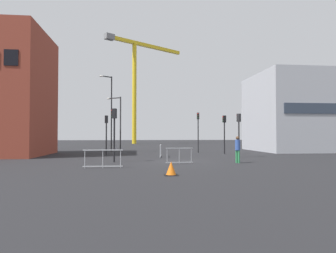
# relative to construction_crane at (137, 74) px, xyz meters

# --- Properties ---
(ground) EXTENTS (160.00, 160.00, 0.00)m
(ground) POSITION_rel_construction_crane_xyz_m (3.01, -41.43, -14.82)
(ground) COLOR black
(brick_building) EXTENTS (7.27, 8.65, 11.53)m
(brick_building) POSITION_rel_construction_crane_xyz_m (-12.17, -33.66, -9.06)
(brick_building) COLOR brown
(brick_building) RESTS_ON ground
(office_block) EXTENTS (10.52, 9.88, 9.11)m
(office_block) POSITION_rel_construction_crane_xyz_m (19.32, -29.07, -10.27)
(office_block) COLOR #A8AAB2
(office_block) RESTS_ON ground
(construction_crane) EXTENTS (16.62, 11.42, 21.85)m
(construction_crane) POSITION_rel_construction_crane_xyz_m (0.00, 0.00, 0.00)
(construction_crane) COLOR yellow
(construction_crane) RESTS_ON ground
(streetlamp_tall) EXTENTS (1.39, 0.92, 8.68)m
(streetlamp_tall) POSITION_rel_construction_crane_xyz_m (-3.04, -27.98, -9.85)
(streetlamp_tall) COLOR black
(streetlamp_tall) RESTS_ON ground
(streetlamp_short) EXTENTS (1.61, 1.03, 6.04)m
(streetlamp_short) POSITION_rel_construction_crane_xyz_m (-1.98, -30.03, -11.17)
(streetlamp_short) COLOR #2D2D30
(streetlamp_short) RESTS_ON ground
(traffic_light_island) EXTENTS (0.31, 0.39, 4.29)m
(traffic_light_island) POSITION_rel_construction_crane_xyz_m (6.54, -31.44, -11.96)
(traffic_light_island) COLOR #232326
(traffic_light_island) RESTS_ON ground
(traffic_light_near) EXTENTS (0.36, 0.38, 3.74)m
(traffic_light_near) POSITION_rel_construction_crane_xyz_m (8.70, -37.97, -12.29)
(traffic_light_near) COLOR #232326
(traffic_light_near) RESTS_ON ground
(traffic_light_verge) EXTENTS (0.39, 0.30, 3.85)m
(traffic_light_verge) POSITION_rel_construction_crane_xyz_m (8.71, -33.77, -12.23)
(traffic_light_verge) COLOR black
(traffic_light_verge) RESTS_ON ground
(traffic_light_crosswalk) EXTENTS (0.32, 0.39, 3.72)m
(traffic_light_crosswalk) POSITION_rel_construction_crane_xyz_m (-2.83, -34.54, -12.31)
(traffic_light_crosswalk) COLOR #232326
(traffic_light_crosswalk) RESTS_ON ground
(traffic_light_median) EXTENTS (0.39, 0.33, 3.80)m
(traffic_light_median) POSITION_rel_construction_crane_xyz_m (-1.62, -41.33, -12.26)
(traffic_light_median) COLOR black
(traffic_light_median) RESTS_ON ground
(pedestrian_walking) EXTENTS (0.34, 0.34, 1.84)m
(pedestrian_walking) POSITION_rel_construction_crane_xyz_m (6.87, -42.84, -13.75)
(pedestrian_walking) COLOR #2D844C
(pedestrian_walking) RESTS_ON ground
(safety_barrier_left_run) EXTENTS (0.33, 2.35, 1.08)m
(safety_barrier_left_run) POSITION_rel_construction_crane_xyz_m (2.03, -37.09, -14.26)
(safety_barrier_left_run) COLOR #9EA0A5
(safety_barrier_left_run) RESTS_ON ground
(safety_barrier_right_run) EXTENTS (2.29, 0.13, 1.08)m
(safety_barrier_right_run) POSITION_rel_construction_crane_xyz_m (-2.01, -44.95, -14.26)
(safety_barrier_right_run) COLOR #B2B5BA
(safety_barrier_right_run) RESTS_ON ground
(safety_barrier_mid_span) EXTENTS (1.82, 0.14, 1.08)m
(safety_barrier_mid_span) POSITION_rel_construction_crane_xyz_m (2.78, -43.11, -14.26)
(safety_barrier_mid_span) COLOR #9EA0A5
(safety_barrier_mid_span) RESTS_ON ground
(traffic_cone_by_barrier) EXTENTS (0.65, 0.65, 0.66)m
(traffic_cone_by_barrier) POSITION_rel_construction_crane_xyz_m (1.60, -48.38, -14.51)
(traffic_cone_by_barrier) COLOR black
(traffic_cone_by_barrier) RESTS_ON ground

